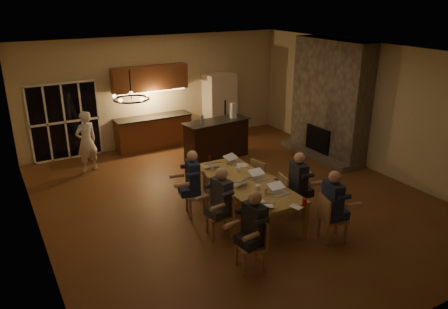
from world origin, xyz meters
TOP-DOWN VIEW (x-y plane):
  - floor at (0.00, 0.00)m, footprint 9.00×9.00m
  - back_wall at (0.00, 4.52)m, footprint 8.00×0.04m
  - left_wall at (-4.02, 0.00)m, footprint 0.04×9.00m
  - right_wall at (4.02, 0.00)m, footprint 0.04×9.00m
  - ceiling at (0.00, 0.00)m, footprint 8.00×9.00m
  - french_doors at (-2.70, 4.47)m, footprint 1.86×0.08m
  - fireplace at (3.70, 1.20)m, footprint 0.58×2.50m
  - kitchenette at (-0.30, 4.20)m, footprint 2.24×0.68m
  - refrigerator at (1.90, 4.15)m, footprint 0.90×0.68m
  - dining_table at (-0.18, -0.72)m, footprint 1.10×2.71m
  - bar_island at (0.87, 2.47)m, footprint 1.89×0.85m
  - chair_left_near at (-1.11, -2.34)m, footprint 0.52×0.52m
  - chair_left_mid at (-1.06, -1.18)m, footprint 0.51×0.51m
  - chair_left_far at (-1.04, -0.20)m, footprint 0.53×0.53m
  - chair_right_near at (0.70, -2.33)m, footprint 0.54×0.54m
  - chair_right_mid at (0.65, -1.16)m, footprint 0.52×0.52m
  - chair_right_far at (0.66, -0.14)m, footprint 0.52×0.52m
  - person_left_near at (-1.02, -2.31)m, footprint 0.68×0.68m
  - person_right_near at (0.66, -2.31)m, footprint 0.69×0.69m
  - person_left_mid at (-1.01, -1.19)m, footprint 0.68×0.68m
  - person_right_mid at (0.73, -1.25)m, footprint 0.69×0.69m
  - person_left_far at (-1.08, -0.12)m, footprint 0.71×0.71m
  - standing_person at (-2.43, 3.27)m, footprint 0.68×0.56m
  - chandelier at (-2.48, -0.89)m, footprint 0.58×0.58m
  - laptop_a at (-0.48, -1.79)m, footprint 0.40×0.38m
  - laptop_b at (0.07, -1.51)m, footprint 0.32×0.29m
  - laptop_c at (-0.41, -0.75)m, footprint 0.39×0.36m
  - laptop_d at (0.11, -0.76)m, footprint 0.33×0.29m
  - laptop_e at (-0.44, 0.34)m, footprint 0.35×0.31m
  - laptop_f at (0.12, 0.26)m, footprint 0.39×0.36m
  - mug_front at (-0.20, -1.17)m, footprint 0.09×0.09m
  - mug_mid at (-0.06, -0.21)m, footprint 0.09×0.09m
  - mug_back at (-0.51, 0.14)m, footprint 0.08×0.08m
  - redcup_near at (0.19, -2.10)m, footprint 0.08×0.08m
  - redcup_mid at (-0.62, -0.31)m, footprint 0.09×0.09m
  - can_silver at (-0.15, -1.39)m, footprint 0.07×0.07m
  - can_cola at (-0.28, 0.65)m, footprint 0.06×0.06m
  - plate_near at (0.16, -1.26)m, footprint 0.23×0.23m
  - plate_left at (-0.49, -1.62)m, footprint 0.27×0.27m
  - plate_far at (0.20, 0.05)m, footprint 0.25×0.25m
  - notepad at (-0.01, -2.11)m, footprint 0.21×0.25m
  - bar_bottle at (0.39, 2.38)m, footprint 0.09×0.09m
  - bar_blender at (1.41, 2.51)m, footprint 0.13×0.13m

SIDE VIEW (x-z plane):
  - floor at x=0.00m, z-range 0.00..0.00m
  - dining_table at x=-0.18m, z-range 0.00..0.75m
  - chair_left_near at x=-1.11m, z-range 0.00..0.89m
  - chair_left_mid at x=-1.06m, z-range 0.00..0.89m
  - chair_left_far at x=-1.04m, z-range 0.00..0.89m
  - chair_right_near at x=0.70m, z-range 0.00..0.89m
  - chair_right_mid at x=0.65m, z-range 0.00..0.89m
  - chair_right_far at x=0.66m, z-range 0.00..0.89m
  - bar_island at x=0.87m, z-range 0.00..1.08m
  - person_left_near at x=-1.02m, z-range 0.00..1.38m
  - person_right_near at x=0.66m, z-range 0.00..1.38m
  - person_left_mid at x=-1.01m, z-range 0.00..1.38m
  - person_right_mid at x=0.73m, z-range 0.00..1.38m
  - person_left_far at x=-1.08m, z-range 0.00..1.38m
  - notepad at x=-0.01m, z-range 0.75..0.76m
  - plate_near at x=0.16m, z-range 0.75..0.77m
  - plate_left at x=-0.49m, z-range 0.75..0.77m
  - plate_far at x=0.20m, z-range 0.75..0.77m
  - standing_person at x=-2.43m, z-range 0.00..1.59m
  - mug_front at x=-0.20m, z-range 0.75..0.85m
  - mug_mid at x=-0.06m, z-range 0.75..0.85m
  - mug_back at x=-0.51m, z-range 0.75..0.85m
  - redcup_near at x=0.19m, z-range 0.75..0.87m
  - redcup_mid at x=-0.62m, z-range 0.75..0.87m
  - can_silver at x=-0.15m, z-range 0.75..0.87m
  - can_cola at x=-0.28m, z-range 0.75..0.87m
  - laptop_a at x=-0.48m, z-range 0.75..0.98m
  - laptop_b at x=0.07m, z-range 0.75..0.98m
  - laptop_c at x=-0.41m, z-range 0.75..0.98m
  - laptop_d at x=0.11m, z-range 0.75..0.98m
  - laptop_e at x=-0.44m, z-range 0.75..0.98m
  - laptop_f at x=0.12m, z-range 0.75..0.98m
  - refrigerator at x=1.90m, z-range 0.00..2.00m
  - french_doors at x=-2.70m, z-range 0.00..2.10m
  - kitchenette at x=-0.30m, z-range 0.00..2.40m
  - bar_bottle at x=0.39m, z-range 1.08..1.32m
  - bar_blender at x=1.41m, z-range 1.08..1.50m
  - back_wall at x=0.00m, z-range 0.00..3.20m
  - left_wall at x=-4.02m, z-range 0.00..3.20m
  - right_wall at x=4.02m, z-range 0.00..3.20m
  - fireplace at x=3.70m, z-range 0.00..3.20m
  - chandelier at x=-2.48m, z-range 2.73..2.77m
  - ceiling at x=0.00m, z-range 3.20..3.24m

